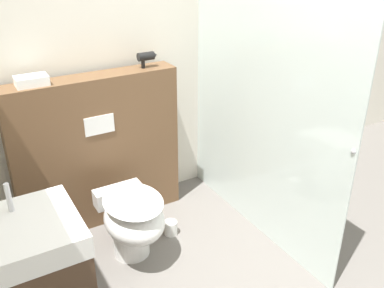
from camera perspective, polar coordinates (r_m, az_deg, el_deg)
wall_back at (r=3.50m, az=-5.52°, el=11.96°), size 8.00×0.06×2.50m
partition_panel at (r=3.36m, az=-12.43°, el=-0.99°), size 1.28×0.22×1.20m
shower_glass at (r=3.05m, az=9.25°, el=5.84°), size 0.04×1.71×2.12m
toilet at (r=3.04m, az=-7.98°, el=-10.08°), size 0.40×0.60×0.51m
hair_drier at (r=3.27m, az=-6.05°, el=11.50°), size 0.15×0.06×0.12m
folded_towel at (r=3.05m, az=-20.61°, el=7.91°), size 0.21×0.14×0.06m
spare_toilet_roll at (r=3.38m, az=-2.86°, el=-11.10°), size 0.10×0.10×0.11m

